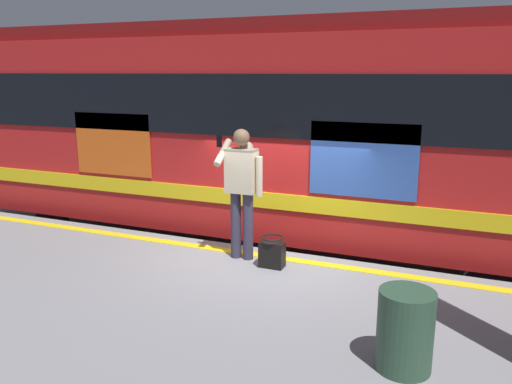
# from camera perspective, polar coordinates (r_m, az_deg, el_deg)

# --- Properties ---
(ground_plane) EXTENTS (23.50, 23.50, 0.00)m
(ground_plane) POSITION_cam_1_polar(r_m,az_deg,el_deg) (7.79, 1.80, -13.50)
(ground_plane) COLOR #3D3D3F
(platform) EXTENTS (14.61, 4.50, 1.02)m
(platform) POSITION_cam_1_polar(r_m,az_deg,el_deg) (5.75, -6.52, -18.22)
(platform) COLOR gray
(platform) RESTS_ON ground
(safety_line) EXTENTS (14.31, 0.16, 0.01)m
(safety_line) POSITION_cam_1_polar(r_m,az_deg,el_deg) (7.13, 1.00, -7.12)
(safety_line) COLOR yellow
(safety_line) RESTS_ON platform
(track_rail_near) EXTENTS (18.99, 0.08, 0.16)m
(track_rail_near) POSITION_cam_1_polar(r_m,az_deg,el_deg) (8.72, 4.43, -9.94)
(track_rail_near) COLOR slate
(track_rail_near) RESTS_ON ground
(track_rail_far) EXTENTS (18.99, 0.08, 0.16)m
(track_rail_far) POSITION_cam_1_polar(r_m,az_deg,el_deg) (10.00, 7.01, -6.89)
(track_rail_far) COLOR slate
(track_rail_far) RESTS_ON ground
(train_carriage) EXTENTS (11.81, 2.95, 4.11)m
(train_carriage) POSITION_cam_1_polar(r_m,az_deg,el_deg) (9.04, 0.63, 7.44)
(train_carriage) COLOR red
(train_carriage) RESTS_ON ground
(passenger) EXTENTS (0.57, 0.55, 1.76)m
(passenger) POSITION_cam_1_polar(r_m,az_deg,el_deg) (6.78, -1.57, 1.02)
(passenger) COLOR #383347
(passenger) RESTS_ON platform
(handbag) EXTENTS (0.32, 0.29, 0.41)m
(handbag) POSITION_cam_1_polar(r_m,az_deg,el_deg) (6.70, 1.80, -6.82)
(handbag) COLOR black
(handbag) RESTS_ON platform
(trash_bin) EXTENTS (0.47, 0.47, 0.71)m
(trash_bin) POSITION_cam_1_polar(r_m,az_deg,el_deg) (4.65, 16.25, -14.57)
(trash_bin) COLOR #2D4C38
(trash_bin) RESTS_ON platform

